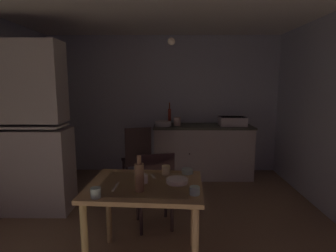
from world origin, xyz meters
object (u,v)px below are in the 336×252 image
Objects in this scene: dining_table at (145,196)px; glass_bottle at (139,176)px; mixing_bowl_counter at (163,124)px; chair_far_side at (155,188)px; hutch_cabinet at (32,134)px; chair_by_counter at (137,158)px; hand_pump at (169,115)px; teacup_cream at (143,179)px; sink_basin at (232,121)px; serving_bowl_wide at (177,181)px.

glass_bottle is at bearing -100.55° from dining_table.
mixing_bowl_counter reaches higher than chair_far_side.
hutch_cabinet is 1.45m from chair_by_counter.
hand_pump is at bearing 39.20° from hutch_cabinet.
hutch_cabinet is 25.33× the size of teacup_cream.
hutch_cabinet reaches higher than teacup_cream.
hand_pump is at bearing 41.90° from mixing_bowl_counter.
chair_by_counter is 11.83× the size of teacup_cream.
dining_table is 1.03× the size of chair_by_counter.
mixing_bowl_counter reaches higher than teacup_cream.
chair_far_side is (-1.23, -1.78, -0.50)m from sink_basin.
chair_far_side is (-0.04, -1.73, -0.46)m from mixing_bowl_counter.
chair_far_side is (-0.15, -1.82, -0.59)m from hand_pump.
hutch_cabinet reaches higher than chair_by_counter.
chair_by_counter reaches higher than mixing_bowl_counter.
dining_table is at bearing -118.04° from sink_basin.
teacup_cream is at bearing -96.60° from chair_far_side.
sink_basin is 1.13× the size of hand_pump.
sink_basin is at bearing 25.77° from hutch_cabinet.
chair_far_side is 4.76× the size of serving_bowl_wide.
mixing_bowl_counter is 0.28× the size of chair_by_counter.
glass_bottle reaches higher than mixing_bowl_counter.
glass_bottle is (0.25, -1.85, 0.37)m from chair_by_counter.
sink_basin is 2.35× the size of serving_bowl_wide.
chair_by_counter is (-0.28, 1.69, -0.13)m from dining_table.
serving_bowl_wide is 2.24× the size of teacup_cream.
chair_far_side is 0.90× the size of chair_by_counter.
glass_bottle is at bearing -92.99° from teacup_cream.
hutch_cabinet is at bearing 145.14° from teacup_cream.
glass_bottle is at bearing -95.75° from chair_far_side.
hutch_cabinet is 1.81m from teacup_cream.
chair_far_side is at bearing -15.83° from hutch_cabinet.
mixing_bowl_counter is at bearing -177.58° from sink_basin.
teacup_cream is (-1.30, -2.37, -0.18)m from sink_basin.
hand_pump reaches higher than teacup_cream.
mixing_bowl_counter is 0.94× the size of glass_bottle.
teacup_cream is at bearing -179.84° from serving_bowl_wide.
sink_basin is (2.77, 1.34, -0.01)m from hutch_cabinet.
hand_pump is (-1.08, 0.05, 0.09)m from sink_basin.
hutch_cabinet is 2.14× the size of chair_by_counter.
serving_bowl_wide is (0.19, -2.32, -0.16)m from mixing_bowl_counter.
chair_by_counter is at bearing 27.66° from hutch_cabinet.
mixing_bowl_counter is at bearing 87.21° from glass_bottle.
chair_by_counter is at bearing 98.88° from teacup_cream.
chair_far_side is 10.65× the size of teacup_cream.
hand_pump reaches higher than chair_far_side.
chair_by_counter is 5.29× the size of serving_bowl_wide.
hutch_cabinet is 4.81× the size of sink_basin.
serving_bowl_wide is at bearing 30.89° from glass_bottle.
teacup_cream is (0.26, -1.67, 0.28)m from chair_by_counter.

